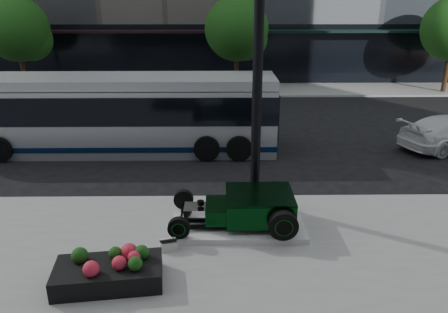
{
  "coord_description": "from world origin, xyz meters",
  "views": [
    {
      "loc": [
        -0.12,
        -13.9,
        5.78
      ],
      "look_at": [
        0.05,
        -1.52,
        1.2
      ],
      "focal_mm": 35.0,
      "sensor_mm": 36.0,
      "label": 1
    }
  ],
  "objects_px": {
    "hot_rod": "(251,207)",
    "transit_bus": "(120,113)",
    "lamppost": "(258,62)",
    "flower_planter": "(108,272)"
  },
  "relations": [
    {
      "from": "lamppost",
      "to": "hot_rod",
      "type": "bearing_deg",
      "value": -98.79
    },
    {
      "from": "lamppost",
      "to": "flower_planter",
      "type": "xyz_separation_m",
      "value": [
        -3.32,
        -3.66,
        -3.8
      ]
    },
    {
      "from": "hot_rod",
      "to": "lamppost",
      "type": "relative_size",
      "value": 0.37
    },
    {
      "from": "lamppost",
      "to": "flower_planter",
      "type": "distance_m",
      "value": 6.23
    },
    {
      "from": "lamppost",
      "to": "flower_planter",
      "type": "relative_size",
      "value": 3.8
    },
    {
      "from": "lamppost",
      "to": "transit_bus",
      "type": "distance_m",
      "value": 7.56
    },
    {
      "from": "hot_rod",
      "to": "transit_bus",
      "type": "bearing_deg",
      "value": 125.65
    },
    {
      "from": "lamppost",
      "to": "flower_planter",
      "type": "height_order",
      "value": "lamppost"
    },
    {
      "from": "flower_planter",
      "to": "transit_bus",
      "type": "distance_m",
      "value": 9.0
    },
    {
      "from": "lamppost",
      "to": "transit_bus",
      "type": "relative_size",
      "value": 0.72
    }
  ]
}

